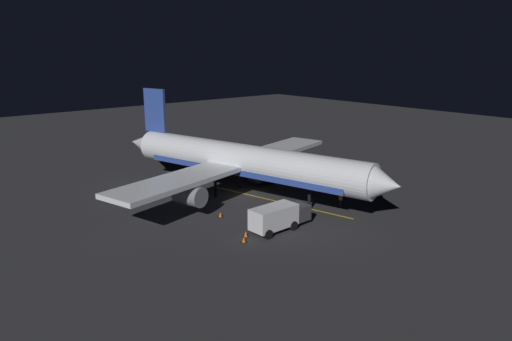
% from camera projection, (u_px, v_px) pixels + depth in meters
% --- Properties ---
extents(ground_plane, '(180.00, 180.00, 0.20)m').
position_uv_depth(ground_plane, '(245.00, 197.00, 55.04)').
color(ground_plane, '#2A2A2D').
extents(apron_guide_stripe, '(4.19, 18.26, 0.01)m').
position_uv_depth(apron_guide_stripe, '(278.00, 202.00, 53.07)').
color(apron_guide_stripe, gold).
rests_on(apron_guide_stripe, ground_plane).
extents(airliner, '(34.77, 37.49, 11.76)m').
position_uv_depth(airliner, '(240.00, 161.00, 54.33)').
color(airliner, white).
rests_on(airliner, ground_plane).
extents(baggage_truck, '(6.50, 2.36, 2.47)m').
position_uv_depth(baggage_truck, '(278.00, 217.00, 44.48)').
color(baggage_truck, silver).
rests_on(baggage_truck, ground_plane).
extents(catering_truck, '(5.62, 2.57, 2.48)m').
position_uv_depth(catering_truck, '(271.00, 172.00, 60.90)').
color(catering_truck, maroon).
rests_on(catering_truck, ground_plane).
extents(ground_crew_worker, '(0.40, 0.40, 1.74)m').
position_uv_depth(ground_crew_worker, '(341.00, 199.00, 50.96)').
color(ground_crew_worker, black).
rests_on(ground_crew_worker, ground_plane).
extents(traffic_cone_near_left, '(0.50, 0.50, 0.55)m').
position_uv_depth(traffic_cone_near_left, '(246.00, 234.00, 43.08)').
color(traffic_cone_near_left, '#EA590F').
rests_on(traffic_cone_near_left, ground_plane).
extents(traffic_cone_near_right, '(0.50, 0.50, 0.55)m').
position_uv_depth(traffic_cone_near_right, '(220.00, 215.00, 48.13)').
color(traffic_cone_near_right, '#EA590F').
rests_on(traffic_cone_near_right, ground_plane).
extents(traffic_cone_under_wing, '(0.50, 0.50, 0.55)m').
position_uv_depth(traffic_cone_under_wing, '(323.00, 190.00, 56.37)').
color(traffic_cone_under_wing, '#EA590F').
rests_on(traffic_cone_under_wing, ground_plane).
extents(traffic_cone_far, '(0.50, 0.50, 0.55)m').
position_uv_depth(traffic_cone_far, '(244.00, 240.00, 41.82)').
color(traffic_cone_far, '#EA590F').
rests_on(traffic_cone_far, ground_plane).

